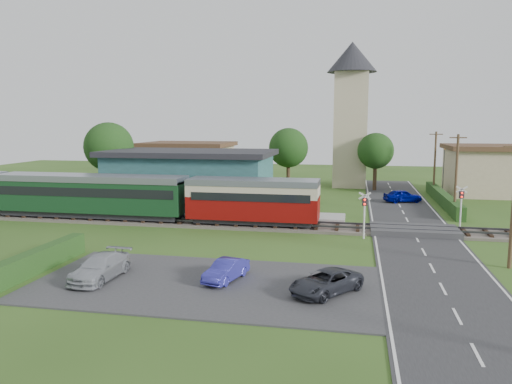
% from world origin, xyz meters
% --- Properties ---
extents(ground, '(120.00, 120.00, 0.00)m').
position_xyz_m(ground, '(0.00, 0.00, 0.00)').
color(ground, '#2D4C19').
extents(railway_track, '(76.00, 3.20, 0.49)m').
position_xyz_m(railway_track, '(0.00, 2.00, 0.11)').
color(railway_track, '#4C443D').
rests_on(railway_track, ground).
extents(road, '(6.00, 70.00, 0.05)m').
position_xyz_m(road, '(10.00, 0.00, 0.03)').
color(road, '#28282B').
rests_on(road, ground).
extents(car_park, '(17.00, 9.00, 0.08)m').
position_xyz_m(car_park, '(-1.50, -12.00, 0.04)').
color(car_park, '#333335').
rests_on(car_park, ground).
extents(crossing_deck, '(6.20, 3.40, 0.45)m').
position_xyz_m(crossing_deck, '(10.00, 2.00, 0.23)').
color(crossing_deck, '#333335').
rests_on(crossing_deck, ground).
extents(platform, '(30.00, 3.00, 0.45)m').
position_xyz_m(platform, '(-10.00, 5.20, 0.23)').
color(platform, gray).
rests_on(platform, ground).
extents(equipment_hut, '(2.30, 2.30, 2.55)m').
position_xyz_m(equipment_hut, '(-18.00, 5.20, 1.75)').
color(equipment_hut, '#BEAF8D').
rests_on(equipment_hut, platform).
extents(station_building, '(16.00, 9.00, 5.30)m').
position_xyz_m(station_building, '(-10.00, 10.99, 2.69)').
color(station_building, '#336E75').
rests_on(station_building, ground).
extents(train, '(43.20, 2.90, 3.40)m').
position_xyz_m(train, '(-18.68, 2.00, 2.18)').
color(train, '#232328').
rests_on(train, ground).
extents(church_tower, '(6.00, 6.00, 17.60)m').
position_xyz_m(church_tower, '(5.00, 28.00, 10.23)').
color(church_tower, '#BEAF8D').
rests_on(church_tower, ground).
extents(house_west, '(10.80, 8.80, 5.50)m').
position_xyz_m(house_west, '(-15.00, 25.00, 2.79)').
color(house_west, tan).
rests_on(house_west, ground).
extents(house_east, '(8.80, 8.80, 5.50)m').
position_xyz_m(house_east, '(20.00, 24.00, 2.80)').
color(house_east, tan).
rests_on(house_east, ground).
extents(hedge_carpark, '(0.80, 9.00, 1.20)m').
position_xyz_m(hedge_carpark, '(-11.00, -12.00, 0.60)').
color(hedge_carpark, '#193814').
rests_on(hedge_carpark, ground).
extents(hedge_roadside, '(0.80, 18.00, 1.20)m').
position_xyz_m(hedge_roadside, '(14.20, 16.00, 0.60)').
color(hedge_roadside, '#193814').
rests_on(hedge_roadside, ground).
extents(hedge_station, '(22.00, 0.80, 1.30)m').
position_xyz_m(hedge_station, '(-10.00, 15.50, 0.65)').
color(hedge_station, '#193814').
rests_on(hedge_station, ground).
extents(tree_a, '(5.20, 5.20, 8.00)m').
position_xyz_m(tree_a, '(-20.00, 14.00, 5.38)').
color(tree_a, '#332316').
rests_on(tree_a, ground).
extents(tree_b, '(4.60, 4.60, 7.34)m').
position_xyz_m(tree_b, '(-2.00, 23.00, 5.02)').
color(tree_b, '#332316').
rests_on(tree_b, ground).
extents(tree_c, '(4.20, 4.20, 6.78)m').
position_xyz_m(tree_c, '(8.00, 25.00, 4.65)').
color(tree_c, '#332316').
rests_on(tree_c, ground).
extents(utility_pole_c, '(1.40, 0.22, 7.00)m').
position_xyz_m(utility_pole_c, '(14.20, 10.00, 3.63)').
color(utility_pole_c, '#473321').
rests_on(utility_pole_c, ground).
extents(utility_pole_d, '(1.40, 0.22, 7.00)m').
position_xyz_m(utility_pole_d, '(14.20, 22.00, 3.63)').
color(utility_pole_d, '#473321').
rests_on(utility_pole_d, ground).
extents(crossing_signal_near, '(0.84, 0.28, 3.28)m').
position_xyz_m(crossing_signal_near, '(6.40, -0.41, 2.14)').
color(crossing_signal_near, silver).
rests_on(crossing_signal_near, ground).
extents(crossing_signal_far, '(0.84, 0.28, 3.28)m').
position_xyz_m(crossing_signal_far, '(13.60, 4.39, 2.14)').
color(crossing_signal_far, silver).
rests_on(crossing_signal_far, ground).
extents(streetlamp_west, '(0.30, 0.30, 5.15)m').
position_xyz_m(streetlamp_west, '(-22.00, 20.00, 3.04)').
color(streetlamp_west, '#3F3F47').
rests_on(streetlamp_west, ground).
extents(streetlamp_east, '(0.30, 0.30, 5.15)m').
position_xyz_m(streetlamp_east, '(16.00, 27.00, 3.04)').
color(streetlamp_east, '#3F3F47').
rests_on(streetlamp_east, ground).
extents(car_on_road, '(4.03, 2.67, 1.28)m').
position_xyz_m(car_on_road, '(10.44, 16.32, 0.69)').
color(car_on_road, '#000678').
rests_on(car_on_road, road).
extents(car_park_blue, '(1.88, 3.36, 1.05)m').
position_xyz_m(car_park_blue, '(-0.56, -11.35, 0.60)').
color(car_park_blue, '#2D2C9D').
rests_on(car_park_blue, car_park).
extents(car_park_silver, '(1.91, 4.30, 1.23)m').
position_xyz_m(car_park_silver, '(-6.90, -12.39, 0.69)').
color(car_park_silver, '#A5AAB1').
rests_on(car_park_silver, car_park).
extents(car_park_dark, '(3.76, 4.18, 1.08)m').
position_xyz_m(car_park_dark, '(4.50, -12.31, 0.62)').
color(car_park_dark, '#292C35').
rests_on(car_park_dark, car_park).
extents(pedestrian_near, '(0.73, 0.56, 1.78)m').
position_xyz_m(pedestrian_near, '(-1.39, 5.48, 1.34)').
color(pedestrian_near, gray).
rests_on(pedestrian_near, platform).
extents(pedestrian_far, '(0.92, 1.08, 1.94)m').
position_xyz_m(pedestrian_far, '(-17.73, 5.05, 1.42)').
color(pedestrian_far, gray).
rests_on(pedestrian_far, platform).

